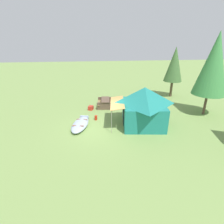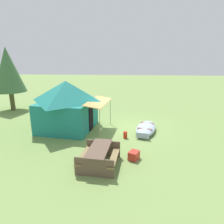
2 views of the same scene
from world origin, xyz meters
name	(u,v)px [view 1 (image 1 of 2)]	position (x,y,z in m)	size (l,w,h in m)	color
ground_plane	(100,128)	(0.00, 0.00, 0.00)	(80.00, 80.00, 0.00)	#75934C
beached_rowboat	(80,124)	(-0.42, -1.44, 0.21)	(2.85, 1.65, 0.39)	#9FAEC2
canvas_cabin_tent	(144,106)	(-0.28, 3.21, 1.50)	(3.70, 4.32, 2.89)	#1E7C74
picnic_table	(105,102)	(-4.31, 0.74, 0.47)	(1.89, 1.61, 0.75)	brown
cooler_box	(91,108)	(-3.72, -0.65, 0.18)	(0.47, 0.36, 0.35)	red
fuel_can	(96,118)	(-1.50, -0.26, 0.18)	(0.21, 0.21, 0.36)	red
pine_tree_back_left	(214,64)	(-1.68, 9.02, 4.18)	(2.58, 2.58, 6.61)	brown
pine_tree_back_right	(174,64)	(-6.73, 8.23, 3.49)	(1.91, 1.91, 5.28)	brown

